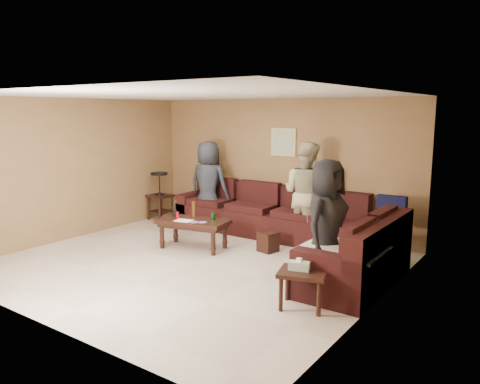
{
  "coord_description": "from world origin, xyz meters",
  "views": [
    {
      "loc": [
        4.46,
        -5.15,
        2.27
      ],
      "look_at": [
        0.25,
        0.85,
        1.0
      ],
      "focal_mm": 35.0,
      "sensor_mm": 36.0,
      "label": 1
    }
  ],
  "objects_px": {
    "person_middle": "(306,193)",
    "person_right": "(326,224)",
    "end_table_left": "(160,195)",
    "waste_bin": "(268,242)",
    "coffee_table": "(193,224)",
    "person_left": "(208,184)",
    "sectional_sofa": "(291,230)",
    "side_table_right": "(302,276)"
  },
  "relations": [
    {
      "from": "person_middle",
      "to": "person_right",
      "type": "relative_size",
      "value": 1.06
    },
    {
      "from": "end_table_left",
      "to": "person_right",
      "type": "relative_size",
      "value": 0.6
    },
    {
      "from": "end_table_left",
      "to": "waste_bin",
      "type": "xyz_separation_m",
      "value": [
        3.08,
        -0.64,
        -0.36
      ]
    },
    {
      "from": "coffee_table",
      "to": "end_table_left",
      "type": "height_order",
      "value": "end_table_left"
    },
    {
      "from": "person_left",
      "to": "person_middle",
      "type": "distance_m",
      "value": 2.15
    },
    {
      "from": "end_table_left",
      "to": "waste_bin",
      "type": "distance_m",
      "value": 3.17
    },
    {
      "from": "waste_bin",
      "to": "person_right",
      "type": "height_order",
      "value": "person_right"
    },
    {
      "from": "sectional_sofa",
      "to": "waste_bin",
      "type": "relative_size",
      "value": 14.3
    },
    {
      "from": "sectional_sofa",
      "to": "person_right",
      "type": "height_order",
      "value": "person_right"
    },
    {
      "from": "coffee_table",
      "to": "person_right",
      "type": "relative_size",
      "value": 0.75
    },
    {
      "from": "end_table_left",
      "to": "side_table_right",
      "type": "relative_size",
      "value": 1.54
    },
    {
      "from": "sectional_sofa",
      "to": "side_table_right",
      "type": "distance_m",
      "value": 2.39
    },
    {
      "from": "end_table_left",
      "to": "person_middle",
      "type": "height_order",
      "value": "person_middle"
    },
    {
      "from": "coffee_table",
      "to": "person_middle",
      "type": "distance_m",
      "value": 1.98
    },
    {
      "from": "coffee_table",
      "to": "person_middle",
      "type": "bearing_deg",
      "value": 43.11
    },
    {
      "from": "sectional_sofa",
      "to": "person_middle",
      "type": "bearing_deg",
      "value": 81.26
    },
    {
      "from": "sectional_sofa",
      "to": "end_table_left",
      "type": "bearing_deg",
      "value": 175.01
    },
    {
      "from": "person_middle",
      "to": "waste_bin",
      "type": "bearing_deg",
      "value": 75.99
    },
    {
      "from": "sectional_sofa",
      "to": "coffee_table",
      "type": "relative_size",
      "value": 3.67
    },
    {
      "from": "person_middle",
      "to": "side_table_right",
      "type": "bearing_deg",
      "value": 122.95
    },
    {
      "from": "sectional_sofa",
      "to": "side_table_right",
      "type": "bearing_deg",
      "value": -57.93
    },
    {
      "from": "coffee_table",
      "to": "person_left",
      "type": "xyz_separation_m",
      "value": [
        -0.75,
        1.34,
        0.44
      ]
    },
    {
      "from": "waste_bin",
      "to": "end_table_left",
      "type": "bearing_deg",
      "value": 168.18
    },
    {
      "from": "coffee_table",
      "to": "person_left",
      "type": "height_order",
      "value": "person_left"
    },
    {
      "from": "sectional_sofa",
      "to": "coffee_table",
      "type": "height_order",
      "value": "sectional_sofa"
    },
    {
      "from": "end_table_left",
      "to": "side_table_right",
      "type": "xyz_separation_m",
      "value": [
        4.57,
        -2.31,
        -0.13
      ]
    },
    {
      "from": "person_left",
      "to": "end_table_left",
      "type": "bearing_deg",
      "value": -1.54
    },
    {
      "from": "end_table_left",
      "to": "person_left",
      "type": "bearing_deg",
      "value": 6.48
    },
    {
      "from": "coffee_table",
      "to": "sectional_sofa",
      "type": "bearing_deg",
      "value": 34.29
    },
    {
      "from": "coffee_table",
      "to": "waste_bin",
      "type": "height_order",
      "value": "coffee_table"
    },
    {
      "from": "end_table_left",
      "to": "person_left",
      "type": "xyz_separation_m",
      "value": [
        1.21,
        0.14,
        0.33
      ]
    },
    {
      "from": "waste_bin",
      "to": "person_middle",
      "type": "xyz_separation_m",
      "value": [
        0.28,
        0.76,
        0.73
      ]
    },
    {
      "from": "person_right",
      "to": "waste_bin",
      "type": "bearing_deg",
      "value": 59.37
    },
    {
      "from": "end_table_left",
      "to": "person_right",
      "type": "distance_m",
      "value": 4.77
    },
    {
      "from": "person_left",
      "to": "sectional_sofa",
      "type": "bearing_deg",
      "value": 160.48
    },
    {
      "from": "person_middle",
      "to": "sectional_sofa",
      "type": "bearing_deg",
      "value": 87.73
    },
    {
      "from": "sectional_sofa",
      "to": "side_table_right",
      "type": "height_order",
      "value": "sectional_sofa"
    },
    {
      "from": "person_left",
      "to": "person_right",
      "type": "distance_m",
      "value": 3.7
    },
    {
      "from": "person_left",
      "to": "person_middle",
      "type": "bearing_deg",
      "value": 171.28
    },
    {
      "from": "coffee_table",
      "to": "end_table_left",
      "type": "xyz_separation_m",
      "value": [
        -1.95,
        1.2,
        0.11
      ]
    },
    {
      "from": "side_table_right",
      "to": "person_right",
      "type": "distance_m",
      "value": 0.89
    },
    {
      "from": "person_left",
      "to": "person_middle",
      "type": "height_order",
      "value": "person_middle"
    }
  ]
}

